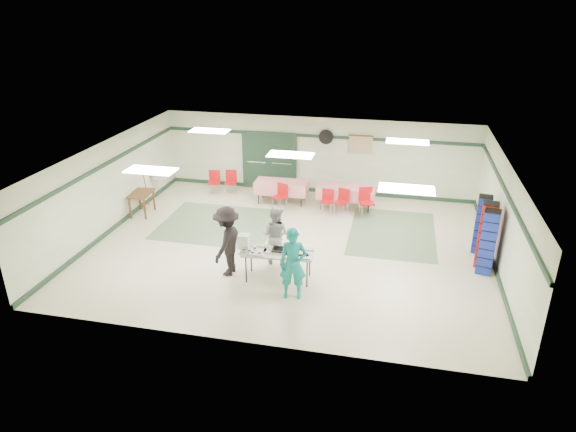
% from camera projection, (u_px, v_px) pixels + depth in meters
% --- Properties ---
extents(floor, '(11.00, 11.00, 0.00)m').
position_uv_depth(floor, '(290.00, 246.00, 14.55)').
color(floor, beige).
rests_on(floor, ground).
extents(ceiling, '(11.00, 11.00, 0.00)m').
position_uv_depth(ceiling, '(291.00, 154.00, 13.49)').
color(ceiling, white).
rests_on(ceiling, wall_back).
extents(wall_back, '(11.00, 0.00, 11.00)m').
position_uv_depth(wall_back, '(317.00, 155.00, 18.06)').
color(wall_back, silver).
rests_on(wall_back, floor).
extents(wall_front, '(11.00, 0.00, 11.00)m').
position_uv_depth(wall_front, '(242.00, 285.00, 9.98)').
color(wall_front, silver).
rests_on(wall_front, floor).
extents(wall_left, '(0.00, 9.00, 9.00)m').
position_uv_depth(wall_left, '(108.00, 187.00, 15.10)').
color(wall_left, silver).
rests_on(wall_left, floor).
extents(wall_right, '(0.00, 9.00, 9.00)m').
position_uv_depth(wall_right, '(503.00, 219.00, 12.94)').
color(wall_right, silver).
rests_on(wall_right, floor).
extents(trim_back, '(11.00, 0.06, 0.10)m').
position_uv_depth(trim_back, '(318.00, 136.00, 17.75)').
color(trim_back, '#1D3626').
rests_on(trim_back, wall_back).
extents(baseboard_back, '(11.00, 0.06, 0.12)m').
position_uv_depth(baseboard_back, '(316.00, 190.00, 18.54)').
color(baseboard_back, '#1D3626').
rests_on(baseboard_back, floor).
extents(trim_left, '(0.06, 9.00, 0.10)m').
position_uv_depth(trim_left, '(106.00, 164.00, 14.82)').
color(trim_left, '#1D3626').
rests_on(trim_left, wall_back).
extents(baseboard_left, '(0.06, 9.00, 0.12)m').
position_uv_depth(baseboard_left, '(115.00, 227.00, 15.61)').
color(baseboard_left, '#1D3626').
rests_on(baseboard_left, floor).
extents(trim_right, '(0.06, 9.00, 0.10)m').
position_uv_depth(trim_right, '(507.00, 193.00, 12.67)').
color(trim_right, '#1D3626').
rests_on(trim_right, wall_back).
extents(baseboard_right, '(0.06, 9.00, 0.12)m').
position_uv_depth(baseboard_right, '(494.00, 264.00, 13.46)').
color(baseboard_right, '#1D3626').
rests_on(baseboard_right, floor).
extents(green_patch_a, '(3.50, 3.00, 0.01)m').
position_uv_depth(green_patch_a, '(219.00, 224.00, 15.94)').
color(green_patch_a, '#657F5D').
rests_on(green_patch_a, floor).
extents(green_patch_b, '(2.50, 3.50, 0.01)m').
position_uv_depth(green_patch_b, '(392.00, 233.00, 15.35)').
color(green_patch_b, '#657F5D').
rests_on(green_patch_b, floor).
extents(double_door_left, '(0.90, 0.06, 2.10)m').
position_uv_depth(double_door_left, '(257.00, 160.00, 18.55)').
color(double_door_left, gray).
rests_on(double_door_left, floor).
extents(double_door_right, '(0.90, 0.06, 2.10)m').
position_uv_depth(double_door_right, '(282.00, 162.00, 18.37)').
color(double_door_right, gray).
rests_on(double_door_right, floor).
extents(door_frame, '(2.00, 0.03, 2.15)m').
position_uv_depth(door_frame, '(269.00, 161.00, 18.44)').
color(door_frame, '#1D3626').
rests_on(door_frame, floor).
extents(wall_fan, '(0.50, 0.10, 0.50)m').
position_uv_depth(wall_fan, '(326.00, 137.00, 17.67)').
color(wall_fan, black).
rests_on(wall_fan, wall_back).
extents(scroll_banner, '(0.80, 0.02, 0.60)m').
position_uv_depth(scroll_banner, '(361.00, 145.00, 17.51)').
color(scroll_banner, '#CFB481').
rests_on(scroll_banner, wall_back).
extents(serving_table, '(1.78, 0.81, 0.76)m').
position_uv_depth(serving_table, '(278.00, 254.00, 12.58)').
color(serving_table, '#B1B1AC').
rests_on(serving_table, floor).
extents(sheet_tray_right, '(0.65, 0.51, 0.02)m').
position_uv_depth(sheet_tray_right, '(300.00, 255.00, 12.39)').
color(sheet_tray_right, silver).
rests_on(sheet_tray_right, serving_table).
extents(sheet_tray_mid, '(0.60, 0.47, 0.02)m').
position_uv_depth(sheet_tray_mid, '(276.00, 250.00, 12.63)').
color(sheet_tray_mid, silver).
rests_on(sheet_tray_mid, serving_table).
extents(sheet_tray_left, '(0.65, 0.51, 0.02)m').
position_uv_depth(sheet_tray_left, '(253.00, 251.00, 12.57)').
color(sheet_tray_left, silver).
rests_on(sheet_tray_left, serving_table).
extents(baking_pan, '(0.48, 0.32, 0.08)m').
position_uv_depth(baking_pan, '(282.00, 250.00, 12.55)').
color(baking_pan, black).
rests_on(baking_pan, serving_table).
extents(foam_box_stack, '(0.28, 0.26, 0.36)m').
position_uv_depth(foam_box_stack, '(244.00, 241.00, 12.69)').
color(foam_box_stack, white).
rests_on(foam_box_stack, serving_table).
extents(volunteer_teal, '(0.70, 0.52, 1.74)m').
position_uv_depth(volunteer_teal, '(293.00, 264.00, 11.76)').
color(volunteer_teal, '#138486').
rests_on(volunteer_teal, floor).
extents(volunteer_grey, '(0.86, 0.72, 1.58)m').
position_uv_depth(volunteer_grey, '(275.00, 235.00, 13.36)').
color(volunteer_grey, gray).
rests_on(volunteer_grey, floor).
extents(volunteer_dark, '(0.77, 1.22, 1.81)m').
position_uv_depth(volunteer_dark, '(227.00, 241.00, 12.78)').
color(volunteer_dark, black).
rests_on(volunteer_dark, floor).
extents(dining_table_a, '(1.89, 0.86, 0.77)m').
position_uv_depth(dining_table_a, '(346.00, 192.00, 16.96)').
color(dining_table_a, red).
rests_on(dining_table_a, floor).
extents(dining_table_b, '(1.77, 0.81, 0.77)m').
position_uv_depth(dining_table_b, '(281.00, 187.00, 17.39)').
color(dining_table_b, red).
rests_on(dining_table_b, floor).
extents(chair_a, '(0.51, 0.51, 0.85)m').
position_uv_depth(chair_a, '(343.00, 199.00, 16.47)').
color(chair_a, red).
rests_on(chair_a, floor).
extents(chair_b, '(0.39, 0.39, 0.80)m').
position_uv_depth(chair_b, '(327.00, 199.00, 16.58)').
color(chair_b, red).
rests_on(chair_b, floor).
extents(chair_c, '(0.56, 0.56, 0.94)m').
position_uv_depth(chair_c, '(366.00, 199.00, 16.31)').
color(chair_c, red).
rests_on(chair_c, floor).
extents(chair_d, '(0.53, 0.53, 0.87)m').
position_uv_depth(chair_d, '(281.00, 194.00, 16.87)').
color(chair_d, red).
rests_on(chair_d, floor).
extents(chair_loose_a, '(0.44, 0.44, 0.84)m').
position_uv_depth(chair_loose_a, '(231.00, 179.00, 18.23)').
color(chair_loose_a, red).
rests_on(chair_loose_a, floor).
extents(chair_loose_b, '(0.46, 0.46, 0.86)m').
position_uv_depth(chair_loose_b, '(214.00, 180.00, 18.15)').
color(chair_loose_b, red).
rests_on(chair_loose_b, floor).
extents(crate_stack_blue_a, '(0.45, 0.45, 1.72)m').
position_uv_depth(crate_stack_blue_a, '(488.00, 242.00, 12.82)').
color(crate_stack_blue_a, '#1B27A7').
rests_on(crate_stack_blue_a, floor).
extents(crate_stack_red, '(0.44, 0.44, 1.77)m').
position_uv_depth(crate_stack_red, '(486.00, 235.00, 13.15)').
color(crate_stack_red, '#9F0F11').
rests_on(crate_stack_red, floor).
extents(crate_stack_blue_b, '(0.41, 0.41, 1.64)m').
position_uv_depth(crate_stack_blue_b, '(482.00, 224.00, 13.91)').
color(crate_stack_blue_b, '#1B27A7').
rests_on(crate_stack_blue_b, floor).
extents(printer_table, '(0.68, 0.98, 0.74)m').
position_uv_depth(printer_table, '(141.00, 196.00, 16.40)').
color(printer_table, brown).
rests_on(printer_table, floor).
extents(office_printer, '(0.53, 0.48, 0.37)m').
position_uv_depth(office_printer, '(161.00, 173.00, 17.63)').
color(office_printer, silver).
rests_on(office_printer, printer_table).
extents(broom, '(0.06, 0.22, 1.35)m').
position_uv_depth(broom, '(146.00, 188.00, 16.84)').
color(broom, brown).
rests_on(broom, floor).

